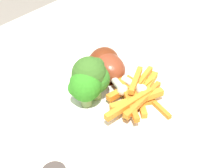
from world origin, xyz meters
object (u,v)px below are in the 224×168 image
Objects in this scene: dining_table at (70,145)px; chicken_drumstick_far at (103,64)px; carrot_fries_pile at (137,94)px; chicken_drumstick_near at (107,67)px; broccoli_floret_middle at (85,85)px; broccoli_floret_front at (93,78)px; dinner_plate at (112,95)px; fork at (141,20)px; chicken_drumstick_extra at (106,68)px; broccoli_floret_back at (89,73)px.

chicken_drumstick_far reaches higher than dining_table.
carrot_fries_pile is 0.08m from chicken_drumstick_near.
broccoli_floret_middle is 0.09m from chicken_drumstick_far.
dinner_plate is at bearing 146.68° from broccoli_floret_front.
dining_table is at bearing -50.66° from fork.
dinner_plate is 1.79× the size of chicken_drumstick_near.
chicken_drumstick_extra is (-0.08, -0.02, -0.02)m from broccoli_floret_middle.
fork is at bearing -156.20° from dinner_plate.
fork is at bearing -161.11° from chicken_drumstick_extra.
broccoli_floret_back reaches higher than chicken_drumstick_extra.
dining_table is 15.01× the size of broccoli_floret_back.
chicken_drumstick_near is at bearing -41.66° from fork.
broccoli_floret_back is at bearing -60.11° from carrot_fries_pile.
chicken_drumstick_near is 0.00m from chicken_drumstick_extra.
dining_table is at bearing -54.53° from carrot_fries_pile.
chicken_drumstick_extra is at bearing -42.52° from fork.
chicken_drumstick_extra is at bearing 166.91° from dining_table.
carrot_fries_pile is at bearing 77.87° from chicken_drumstick_near.
chicken_drumstick_extra is at bearing -82.95° from chicken_drumstick_near.
carrot_fries_pile reaches higher than fork.
dining_table is at bearing -49.53° from broccoli_floret_front.
carrot_fries_pile is at bearing 125.47° from dining_table.
broccoli_floret_back is 0.09m from carrot_fries_pile.
broccoli_floret_front is (-0.03, 0.04, 0.17)m from dining_table.
chicken_drumstick_extra is at bearing -101.22° from carrot_fries_pile.
dining_table is at bearing -44.49° from broccoli_floret_back.
broccoli_floret_middle reaches higher than dining_table.
broccoli_floret_back is at bearing -157.96° from broccoli_floret_middle.
broccoli_floret_back is at bearing -41.84° from dinner_plate.
broccoli_floret_back reaches higher than chicken_drumstick_near.
dinner_plate is at bearing 160.33° from broccoli_floret_middle.
broccoli_floret_front is at bearing 100.04° from broccoli_floret_back.
chicken_drumstick_far is (-0.03, -0.05, 0.03)m from dinner_plate.
chicken_drumstick_far is (-0.06, -0.02, -0.02)m from broccoli_floret_back.
chicken_drumstick_far is at bearing -155.00° from broccoli_floret_front.
dining_table is at bearing -15.41° from chicken_drumstick_near.
chicken_drumstick_near is at bearing -168.84° from broccoli_floret_middle.
broccoli_floret_middle is (-0.01, 0.04, 0.17)m from dining_table.
dining_table is 7.32× the size of carrot_fries_pile.
carrot_fries_pile is at bearing 134.28° from broccoli_floret_middle.
chicken_drumstick_extra reaches higher than fork.
chicken_drumstick_near is (-0.06, -0.01, -0.03)m from broccoli_floret_back.
dinner_plate is 0.07m from broccoli_floret_back.
fork is (-0.30, -0.10, -0.05)m from broccoli_floret_front.
broccoli_floret_middle reaches higher than chicken_drumstick_far.
broccoli_floret_front is 0.08m from carrot_fries_pile.
fork reaches higher than dining_table.
chicken_drumstick_far is (-0.08, -0.03, -0.01)m from broccoli_floret_middle.
fork is (-0.31, -0.10, -0.06)m from broccoli_floret_back.
chicken_drumstick_near and chicken_drumstick_far have the same top height.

